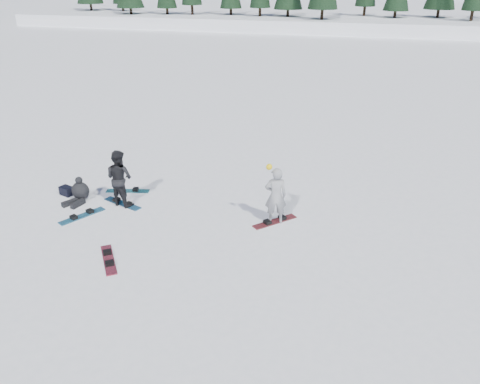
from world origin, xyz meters
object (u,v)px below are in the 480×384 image
object	(u,v)px
snowboard_loose_b	(109,260)
gear_bag	(67,191)
seated_rider	(80,192)
snowboard_loose_a	(82,216)
snowboarder_man	(119,178)
snowboarder_woman	(276,195)
snowboard_loose_c	(128,191)

from	to	relation	value
snowboard_loose_b	gear_bag	bearing A→B (deg)	-169.13
seated_rider	snowboard_loose_b	size ratio (longest dim) A/B	0.71
snowboard_loose_a	snowboarder_man	bearing A→B (deg)	-6.98
gear_bag	snowboard_loose_b	world-z (taller)	gear_bag
snowboarder_woman	seated_rider	size ratio (longest dim) A/B	1.82
snowboarder_man	snowboard_loose_a	bearing A→B (deg)	67.43
snowboard_loose_c	snowboarder_man	bearing A→B (deg)	-86.16
snowboard_loose_c	snowboard_loose_b	size ratio (longest dim) A/B	1.00
snowboarder_man	snowboard_loose_c	size ratio (longest dim) A/B	1.26
gear_bag	snowboarder_man	bearing A→B (deg)	-3.33
seated_rider	gear_bag	xyz separation A→B (m)	(-0.70, 0.25, -0.17)
seated_rider	snowboarder_man	bearing A→B (deg)	24.28
snowboard_loose_b	seated_rider	bearing A→B (deg)	-173.30
snowboarder_man	seated_rider	bearing A→B (deg)	17.83
snowboard_loose_a	snowboard_loose_c	bearing A→B (deg)	14.63
seated_rider	snowboard_loose_a	bearing A→B (deg)	-36.36
snowboard_loose_c	snowboard_loose_b	distance (m)	4.34
snowboard_loose_a	gear_bag	bearing A→B (deg)	76.30
snowboard_loose_a	snowboard_loose_c	distance (m)	2.13
gear_bag	snowboarder_woman	bearing A→B (deg)	-0.03
snowboarder_man	snowboard_loose_c	world-z (taller)	snowboarder_man
snowboarder_man	snowboard_loose_a	world-z (taller)	snowboarder_man
seated_rider	snowboard_loose_c	size ratio (longest dim) A/B	0.71
snowboarder_man	snowboard_loose_b	size ratio (longest dim) A/B	1.26
seated_rider	snowboard_loose_c	xyz separation A→B (m)	(1.19, 1.06, -0.31)
snowboard_loose_b	snowboard_loose_a	bearing A→B (deg)	-169.78
gear_bag	snowboard_loose_b	xyz separation A→B (m)	(3.45, -3.24, -0.14)
snowboarder_woman	snowboard_loose_a	xyz separation A→B (m)	(-5.93, -1.25, -0.90)
gear_bag	snowboard_loose_c	bearing A→B (deg)	23.16
snowboarder_woman	snowboarder_man	bearing A→B (deg)	-15.93
snowboarder_woman	snowboard_loose_a	bearing A→B (deg)	-5.41
snowboard_loose_a	snowboard_loose_b	xyz separation A→B (m)	(2.07, -1.99, 0.00)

